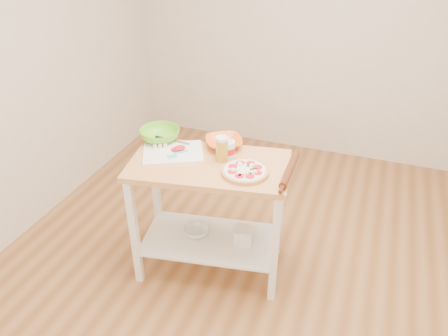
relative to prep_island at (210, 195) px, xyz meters
name	(u,v)px	position (x,y,z in m)	size (l,w,h in m)	color
room_shell	(264,116)	(0.39, -0.13, 0.71)	(4.04, 4.54, 2.74)	#9E683A
prep_island	(210,195)	(0.00, 0.00, 0.00)	(1.13, 0.74, 0.90)	tan
pizza	(245,171)	(0.26, -0.04, 0.27)	(0.30, 0.30, 0.05)	tan
cutting_board	(173,152)	(-0.28, 0.04, 0.27)	(0.49, 0.45, 0.04)	white
spatula	(177,154)	(-0.24, 0.01, 0.27)	(0.10, 0.14, 0.01)	#39D5BF
knife	(168,140)	(-0.39, 0.18, 0.28)	(0.27, 0.04, 0.01)	silver
orange_bowl	(224,143)	(0.01, 0.25, 0.29)	(0.25, 0.25, 0.06)	orange
green_bowl	(160,135)	(-0.45, 0.18, 0.30)	(0.28, 0.28, 0.09)	#6CC32A
beer_pint	(222,149)	(0.07, 0.06, 0.34)	(0.08, 0.08, 0.17)	gold
yogurt_tub	(228,150)	(0.09, 0.11, 0.32)	(0.10, 0.10, 0.21)	white
rolling_pin	(290,169)	(0.52, 0.06, 0.28)	(0.05, 0.05, 0.42)	#612D16
shelf_glass_bowl	(197,231)	(-0.12, 0.01, -0.35)	(0.19, 0.19, 0.06)	silver
shelf_bin	(243,236)	(0.24, 0.04, -0.32)	(0.12, 0.12, 0.12)	white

